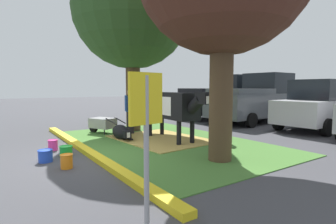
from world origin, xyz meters
name	(u,v)px	position (x,y,z in m)	size (l,w,h in m)	color
ground_plane	(97,156)	(0.00, 0.00, 0.00)	(80.00, 80.00, 0.00)	#424247
grass_island	(165,141)	(-0.50, 2.39, 0.01)	(7.50, 4.72, 0.02)	#477A33
curb_yellow	(86,150)	(-0.50, -0.12, 0.06)	(8.70, 0.24, 0.12)	yellow
hay_bedding	(160,139)	(-0.85, 2.43, 0.03)	(3.20, 2.40, 0.04)	tan
shade_tree_left	(132,10)	(-3.04, 2.56, 4.65)	(4.50, 4.50, 6.93)	#4C3823
cow_holstein	(172,106)	(-0.50, 2.63, 1.13)	(3.14, 0.75, 1.59)	black
calf_lying	(121,132)	(-1.62, 1.39, 0.24)	(1.32, 0.60, 0.48)	black
person_handler	(216,114)	(0.18, 3.93, 0.85)	(0.48, 0.34, 1.59)	black
person_visitor_near	(130,110)	(-2.31, 2.07, 0.88)	(0.34, 0.50, 1.65)	black
wheelbarrow	(102,123)	(-3.06, 1.28, 0.39)	(1.58, 1.04, 0.63)	gray
parking_sign	(146,124)	(3.91, -0.80, 1.32)	(0.11, 0.44, 1.88)	#99999E
bucket_pink	(53,145)	(-1.28, -0.78, 0.15)	(0.27, 0.27, 0.29)	#EA3893
bucket_green	(66,151)	(-0.43, -0.64, 0.13)	(0.33, 0.33, 0.26)	green
bucket_blue	(45,156)	(-0.16, -1.16, 0.15)	(0.34, 0.34, 0.28)	blue
bucket_orange	(67,161)	(0.63, -0.88, 0.16)	(0.27, 0.27, 0.31)	orange
pickup_truck_black	(224,98)	(-4.36, 9.02, 1.11)	(2.39, 5.48, 2.42)	black
pickup_truck_maroon	(258,99)	(-1.96, 8.85, 1.11)	(2.39, 5.48, 2.42)	#4C5156
sedan_silver	(320,105)	(0.97, 8.92, 0.98)	(2.16, 4.47, 2.02)	silver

